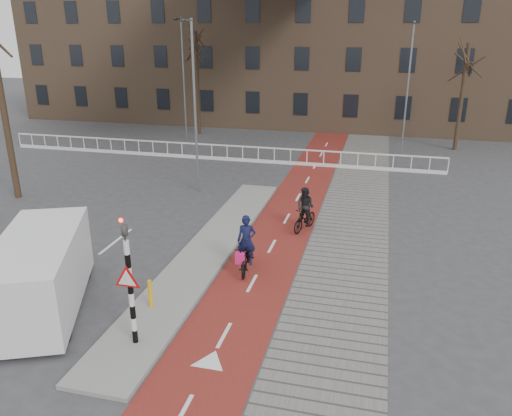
# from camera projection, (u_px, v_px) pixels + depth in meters

# --- Properties ---
(ground) EXTENTS (120.00, 120.00, 0.00)m
(ground) POSITION_uv_depth(u_px,v_px,m) (186.00, 309.00, 14.73)
(ground) COLOR #38383A
(ground) RESTS_ON ground
(bike_lane) EXTENTS (2.50, 60.00, 0.01)m
(bike_lane) POSITION_uv_depth(u_px,v_px,m) (295.00, 204.00, 23.50)
(bike_lane) COLOR maroon
(bike_lane) RESTS_ON ground
(sidewalk) EXTENTS (3.00, 60.00, 0.01)m
(sidewalk) POSITION_uv_depth(u_px,v_px,m) (355.00, 209.00, 22.86)
(sidewalk) COLOR slate
(sidewalk) RESTS_ON ground
(curb_island) EXTENTS (1.80, 16.00, 0.12)m
(curb_island) POSITION_uv_depth(u_px,v_px,m) (208.00, 250.00, 18.52)
(curb_island) COLOR gray
(curb_island) RESTS_ON ground
(traffic_signal) EXTENTS (0.80, 0.80, 3.68)m
(traffic_signal) POSITION_uv_depth(u_px,v_px,m) (129.00, 278.00, 12.35)
(traffic_signal) COLOR black
(traffic_signal) RESTS_ON curb_island
(bollard) EXTENTS (0.12, 0.12, 0.86)m
(bollard) POSITION_uv_depth(u_px,v_px,m) (150.00, 294.00, 14.50)
(bollard) COLOR #EFA80D
(bollard) RESTS_ON curb_island
(cyclist_near) EXTENTS (0.91, 1.97, 1.97)m
(cyclist_near) POSITION_uv_depth(u_px,v_px,m) (246.00, 253.00, 16.86)
(cyclist_near) COLOR black
(cyclist_near) RESTS_ON bike_lane
(cyclist_far) EXTENTS (1.05, 1.72, 1.81)m
(cyclist_far) POSITION_uv_depth(u_px,v_px,m) (305.00, 213.00, 20.20)
(cyclist_far) COLOR black
(cyclist_far) RESTS_ON bike_lane
(van) EXTENTS (3.97, 5.59, 2.23)m
(van) POSITION_uv_depth(u_px,v_px,m) (40.00, 273.00, 14.36)
(van) COLOR silver
(van) RESTS_ON ground
(railing) EXTENTS (28.00, 0.10, 0.99)m
(railing) POSITION_uv_depth(u_px,v_px,m) (212.00, 155.00, 31.27)
(railing) COLOR silver
(railing) RESTS_ON ground
(townhouse_row) EXTENTS (46.00, 10.00, 15.90)m
(townhouse_row) POSITION_uv_depth(u_px,v_px,m) (290.00, 27.00, 41.91)
(townhouse_row) COLOR #7F6047
(townhouse_row) RESTS_ON ground
(tree_left) EXTENTS (0.31, 0.31, 8.24)m
(tree_left) POSITION_uv_depth(u_px,v_px,m) (4.00, 113.00, 23.03)
(tree_left) COLOR black
(tree_left) RESTS_ON ground
(tree_mid) EXTENTS (0.24, 0.24, 7.57)m
(tree_mid) POSITION_uv_depth(u_px,v_px,m) (198.00, 84.00, 37.77)
(tree_mid) COLOR black
(tree_mid) RESTS_ON ground
(tree_right) EXTENTS (0.27, 0.27, 6.90)m
(tree_right) POSITION_uv_depth(u_px,v_px,m) (462.00, 98.00, 32.72)
(tree_right) COLOR black
(tree_right) RESTS_ON ground
(streetlight_near) EXTENTS (0.12, 0.12, 8.24)m
(streetlight_near) POSITION_uv_depth(u_px,v_px,m) (195.00, 109.00, 23.97)
(streetlight_near) COLOR slate
(streetlight_near) RESTS_ON ground
(streetlight_left) EXTENTS (0.12, 0.12, 8.48)m
(streetlight_left) POSITION_uv_depth(u_px,v_px,m) (184.00, 80.00, 35.83)
(streetlight_left) COLOR slate
(streetlight_left) RESTS_ON ground
(streetlight_right) EXTENTS (0.12, 0.12, 8.20)m
(streetlight_right) POSITION_uv_depth(u_px,v_px,m) (407.00, 91.00, 31.02)
(streetlight_right) COLOR slate
(streetlight_right) RESTS_ON ground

